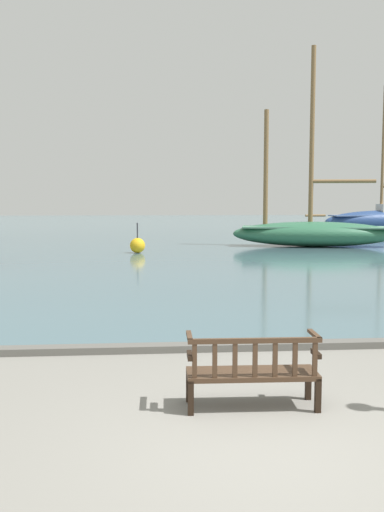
{
  "coord_description": "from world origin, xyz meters",
  "views": [
    {
      "loc": [
        -1.23,
        -5.56,
        2.55
      ],
      "look_at": [
        0.03,
        10.0,
        1.0
      ],
      "focal_mm": 40.0,
      "sensor_mm": 36.0,
      "label": 1
    }
  ],
  "objects_px": {
    "sailboat_distant_harbor": "(314,231)",
    "channel_buoy": "(138,245)",
    "park_bench": "(252,371)",
    "sailboat_mid_starboard": "(384,219)"
  },
  "relations": [
    {
      "from": "park_bench",
      "to": "sailboat_mid_starboard",
      "type": "distance_m",
      "value": 38.01
    },
    {
      "from": "park_bench",
      "to": "channel_buoy",
      "type": "xyz_separation_m",
      "value": [
        -1.68,
        19.67,
        -0.03
      ]
    },
    {
      "from": "park_bench",
      "to": "sailboat_distant_harbor",
      "type": "relative_size",
      "value": 0.16
    },
    {
      "from": "park_bench",
      "to": "sailboat_distant_harbor",
      "type": "bearing_deg",
      "value": 71.62
    },
    {
      "from": "park_bench",
      "to": "sailboat_distant_harbor",
      "type": "xyz_separation_m",
      "value": [
        7.52,
        22.62,
        0.43
      ]
    },
    {
      "from": "sailboat_distant_harbor",
      "to": "channel_buoy",
      "type": "relative_size",
      "value": 7.35
    },
    {
      "from": "park_bench",
      "to": "channel_buoy",
      "type": "bearing_deg",
      "value": 94.88
    },
    {
      "from": "sailboat_distant_harbor",
      "to": "channel_buoy",
      "type": "bearing_deg",
      "value": -162.24
    },
    {
      "from": "channel_buoy",
      "to": "sailboat_distant_harbor",
      "type": "bearing_deg",
      "value": 17.76
    },
    {
      "from": "park_bench",
      "to": "channel_buoy",
      "type": "distance_m",
      "value": 19.74
    }
  ]
}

